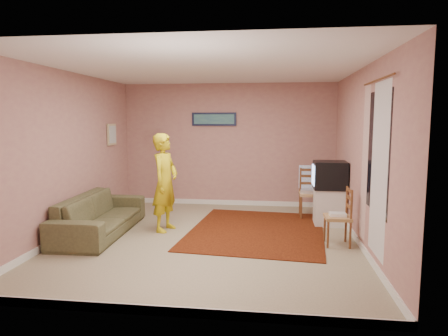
# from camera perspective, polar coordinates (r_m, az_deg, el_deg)

# --- Properties ---
(ground) EXTENTS (5.00, 5.00, 0.00)m
(ground) POSITION_cam_1_polar(r_m,az_deg,el_deg) (6.33, -2.08, -10.03)
(ground) COLOR tan
(ground) RESTS_ON ground
(wall_back) EXTENTS (4.50, 0.02, 2.60)m
(wall_back) POSITION_cam_1_polar(r_m,az_deg,el_deg) (8.55, 0.61, 3.30)
(wall_back) COLOR tan
(wall_back) RESTS_ON ground
(wall_front) EXTENTS (4.50, 0.02, 2.60)m
(wall_front) POSITION_cam_1_polar(r_m,az_deg,el_deg) (3.65, -8.55, -1.81)
(wall_front) COLOR tan
(wall_front) RESTS_ON ground
(wall_left) EXTENTS (0.02, 5.00, 2.60)m
(wall_left) POSITION_cam_1_polar(r_m,az_deg,el_deg) (6.81, -21.15, 1.88)
(wall_left) COLOR tan
(wall_left) RESTS_ON ground
(wall_right) EXTENTS (0.02, 5.00, 2.60)m
(wall_right) POSITION_cam_1_polar(r_m,az_deg,el_deg) (6.13, 19.12, 1.44)
(wall_right) COLOR tan
(wall_right) RESTS_ON ground
(ceiling) EXTENTS (4.50, 5.00, 0.02)m
(ceiling) POSITION_cam_1_polar(r_m,az_deg,el_deg) (6.10, -2.19, 14.04)
(ceiling) COLOR white
(ceiling) RESTS_ON wall_back
(baseboard_back) EXTENTS (4.50, 0.02, 0.10)m
(baseboard_back) POSITION_cam_1_polar(r_m,az_deg,el_deg) (8.71, 0.59, -4.94)
(baseboard_back) COLOR silver
(baseboard_back) RESTS_ON ground
(baseboard_front) EXTENTS (4.50, 0.02, 0.10)m
(baseboard_front) POSITION_cam_1_polar(r_m,az_deg,el_deg) (4.04, -8.16, -19.58)
(baseboard_front) COLOR silver
(baseboard_front) RESTS_ON ground
(baseboard_left) EXTENTS (0.02, 5.00, 0.10)m
(baseboard_left) POSITION_cam_1_polar(r_m,az_deg,el_deg) (7.02, -20.62, -8.33)
(baseboard_left) COLOR silver
(baseboard_left) RESTS_ON ground
(baseboard_right) EXTENTS (0.02, 5.00, 0.10)m
(baseboard_right) POSITION_cam_1_polar(r_m,az_deg,el_deg) (6.36, 18.57, -9.84)
(baseboard_right) COLOR silver
(baseboard_right) RESTS_ON ground
(window) EXTENTS (0.01, 1.10, 1.50)m
(window) POSITION_cam_1_polar(r_m,az_deg,el_deg) (5.24, 21.12, 2.11)
(window) COLOR black
(window) RESTS_ON wall_right
(curtain_sheer) EXTENTS (0.01, 0.75, 2.10)m
(curtain_sheer) POSITION_cam_1_polar(r_m,az_deg,el_deg) (5.11, 21.27, -0.26)
(curtain_sheer) COLOR silver
(curtain_sheer) RESTS_ON wall_right
(curtain_floral) EXTENTS (0.01, 0.35, 2.10)m
(curtain_floral) POSITION_cam_1_polar(r_m,az_deg,el_deg) (5.78, 19.46, 0.61)
(curtain_floral) COLOR beige
(curtain_floral) RESTS_ON wall_right
(curtain_rod) EXTENTS (0.02, 1.40, 0.02)m
(curtain_rod) POSITION_cam_1_polar(r_m,az_deg,el_deg) (5.23, 21.07, 11.66)
(curtain_rod) COLOR brown
(curtain_rod) RESTS_ON wall_right
(picture_back) EXTENTS (0.95, 0.04, 0.28)m
(picture_back) POSITION_cam_1_polar(r_m,az_deg,el_deg) (8.53, -1.43, 6.99)
(picture_back) COLOR #121833
(picture_back) RESTS_ON wall_back
(picture_left) EXTENTS (0.04, 0.38, 0.42)m
(picture_left) POSITION_cam_1_polar(r_m,az_deg,el_deg) (8.23, -15.72, 4.64)
(picture_left) COLOR tan
(picture_left) RESTS_ON wall_left
(area_rug) EXTENTS (2.38, 2.87, 0.01)m
(area_rug) POSITION_cam_1_polar(r_m,az_deg,el_deg) (6.76, 4.72, -8.86)
(area_rug) COLOR black
(area_rug) RESTS_ON ground
(tv_cabinet) EXTENTS (0.50, 0.46, 0.64)m
(tv_cabinet) POSITION_cam_1_polar(r_m,az_deg,el_deg) (7.28, 14.75, -5.38)
(tv_cabinet) COLOR silver
(tv_cabinet) RESTS_ON ground
(crt_tv) EXTENTS (0.57, 0.51, 0.48)m
(crt_tv) POSITION_cam_1_polar(r_m,az_deg,el_deg) (7.18, 14.84, -0.99)
(crt_tv) COLOR black
(crt_tv) RESTS_ON tv_cabinet
(chair_a) EXTENTS (0.43, 0.41, 0.50)m
(chair_a) POSITION_cam_1_polar(r_m,az_deg,el_deg) (7.68, 12.28, -2.80)
(chair_a) COLOR tan
(chair_a) RESTS_ON ground
(dvd_player) EXTENTS (0.40, 0.31, 0.06)m
(dvd_player) POSITION_cam_1_polar(r_m,az_deg,el_deg) (7.69, 12.26, -3.24)
(dvd_player) COLOR silver
(dvd_player) RESTS_ON chair_a
(blue_throw) EXTENTS (0.42, 0.05, 0.44)m
(blue_throw) POSITION_cam_1_polar(r_m,az_deg,el_deg) (7.84, 12.19, -1.25)
(blue_throw) COLOR #85A3D9
(blue_throw) RESTS_ON chair_a
(chair_b) EXTENTS (0.38, 0.40, 0.47)m
(chair_b) POSITION_cam_1_polar(r_m,az_deg,el_deg) (6.11, 15.95, -5.83)
(chair_b) COLOR tan
(chair_b) RESTS_ON ground
(game_console) EXTENTS (0.24, 0.18, 0.05)m
(game_console) POSITION_cam_1_polar(r_m,az_deg,el_deg) (6.13, 15.93, -6.39)
(game_console) COLOR white
(game_console) RESTS_ON chair_b
(sofa) EXTENTS (0.91, 2.17, 0.63)m
(sofa) POSITION_cam_1_polar(r_m,az_deg,el_deg) (6.81, -17.23, -6.38)
(sofa) COLOR brown
(sofa) RESTS_ON ground
(person) EXTENTS (0.51, 0.66, 1.62)m
(person) POSITION_cam_1_polar(r_m,az_deg,el_deg) (6.68, -8.43, -2.05)
(person) COLOR gold
(person) RESTS_ON ground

